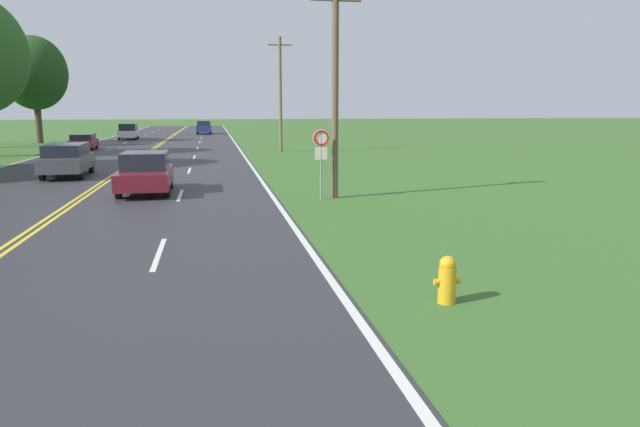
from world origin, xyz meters
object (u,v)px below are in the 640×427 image
(traffic_sign, at_px, (321,147))
(car_dark_grey_suv_mid_far, at_px, (67,159))
(car_red_hatchback_receding, at_px, (83,141))
(tree_right_cluster, at_px, (34,73))
(car_dark_blue_suv_horizon, at_px, (204,127))
(fire_hydrant, at_px, (447,279))
(car_maroon_sedan_mid_near, at_px, (145,172))
(car_white_van_distant, at_px, (128,131))

(traffic_sign, xyz_separation_m, car_dark_grey_suv_mid_far, (-10.70, 9.27, -1.03))
(car_dark_grey_suv_mid_far, bearing_deg, car_red_hatchback_receding, 6.87)
(tree_right_cluster, xyz_separation_m, car_dark_blue_suv_horizon, (15.23, 18.65, -5.64))
(fire_hydrant, xyz_separation_m, car_dark_blue_suv_horizon, (-4.82, 69.12, 0.51))
(tree_right_cluster, xyz_separation_m, car_red_hatchback_receding, (6.07, -10.29, -5.86))
(car_maroon_sedan_mid_near, xyz_separation_m, car_red_hatchback_receding, (-7.62, 25.95, -0.11))
(tree_right_cluster, distance_m, car_red_hatchback_receding, 13.31)
(car_maroon_sedan_mid_near, bearing_deg, fire_hydrant, 23.03)
(car_dark_blue_suv_horizon, bearing_deg, fire_hydrant, 5.46)
(car_red_hatchback_receding, relative_size, car_white_van_distant, 0.89)
(traffic_sign, bearing_deg, car_red_hatchback_receding, 115.94)
(car_maroon_sedan_mid_near, height_order, car_dark_blue_suv_horizon, car_dark_blue_suv_horizon)
(car_maroon_sedan_mid_near, relative_size, car_red_hatchback_receding, 1.06)
(fire_hydrant, height_order, traffic_sign, traffic_sign)
(fire_hydrant, xyz_separation_m, car_red_hatchback_receding, (-13.99, 40.18, 0.28))
(car_dark_grey_suv_mid_far, xyz_separation_m, car_red_hatchback_receding, (-3.30, 19.52, -0.17))
(traffic_sign, height_order, car_maroon_sedan_mid_near, traffic_sign)
(car_dark_grey_suv_mid_far, distance_m, car_white_van_distant, 36.15)
(fire_hydrant, relative_size, car_red_hatchback_receding, 0.20)
(car_maroon_sedan_mid_near, distance_m, car_white_van_distant, 43.00)
(car_red_hatchback_receding, xyz_separation_m, car_white_van_distant, (1.24, 16.57, 0.19))
(fire_hydrant, xyz_separation_m, car_white_van_distant, (-12.74, 56.75, 0.48))
(car_red_hatchback_receding, bearing_deg, traffic_sign, -156.78)
(car_maroon_sedan_mid_near, bearing_deg, traffic_sign, 64.91)
(traffic_sign, height_order, car_white_van_distant, traffic_sign)
(traffic_sign, relative_size, car_dark_blue_suv_horizon, 0.52)
(tree_right_cluster, height_order, car_dark_blue_suv_horizon, tree_right_cluster)
(car_white_van_distant, bearing_deg, car_red_hatchback_receding, 173.57)
(car_red_hatchback_receding, bearing_deg, car_dark_blue_suv_horizon, -20.29)
(car_dark_grey_suv_mid_far, xyz_separation_m, car_white_van_distant, (-2.06, 36.10, 0.02))
(car_maroon_sedan_mid_near, xyz_separation_m, car_white_van_distant, (-6.38, 42.52, 0.08))
(car_red_hatchback_receding, relative_size, car_dark_blue_suv_horizon, 0.84)
(car_white_van_distant, bearing_deg, fire_hydrant, -169.48)
(car_dark_grey_suv_mid_far, bearing_deg, traffic_sign, -133.62)
(traffic_sign, height_order, tree_right_cluster, tree_right_cluster)
(car_dark_grey_suv_mid_far, bearing_deg, car_dark_blue_suv_horizon, -9.63)
(fire_hydrant, xyz_separation_m, car_dark_grey_suv_mid_far, (-10.69, 20.66, 0.45))
(tree_right_cluster, distance_m, car_dark_grey_suv_mid_far, 31.77)
(traffic_sign, distance_m, car_maroon_sedan_mid_near, 7.07)
(tree_right_cluster, xyz_separation_m, car_dark_grey_suv_mid_far, (9.37, -29.82, -5.69))
(fire_hydrant, relative_size, tree_right_cluster, 0.08)
(tree_right_cluster, relative_size, car_red_hatchback_receding, 2.46)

